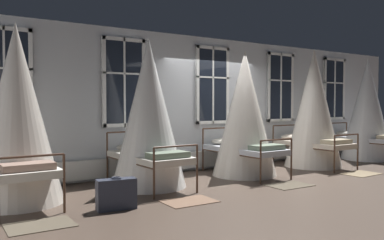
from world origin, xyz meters
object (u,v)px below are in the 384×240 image
(cot_second, at_px, (149,115))
(cot_fifth, at_px, (367,110))
(cot_third, at_px, (245,115))
(cot_fourth, at_px, (313,109))
(cot_first, at_px, (17,116))
(suitcase_dark, at_px, (116,194))

(cot_second, bearing_deg, cot_fifth, -91.16)
(cot_third, bearing_deg, cot_second, 88.29)
(cot_fifth, bearing_deg, cot_third, 89.94)
(cot_second, relative_size, cot_fourth, 0.96)
(cot_first, height_order, cot_third, cot_first)
(cot_second, relative_size, cot_fifth, 0.98)
(cot_second, height_order, cot_third, cot_second)
(cot_second, bearing_deg, cot_third, -92.26)
(cot_second, distance_m, cot_fourth, 4.42)
(cot_second, height_order, cot_fourth, cot_fourth)
(cot_fourth, height_order, cot_fifth, cot_fourth)
(cot_first, distance_m, cot_fourth, 6.65)
(cot_second, distance_m, suitcase_dark, 1.96)
(cot_fourth, bearing_deg, cot_third, 90.00)
(cot_fourth, xyz_separation_m, suitcase_dark, (-5.56, -1.10, -1.15))
(cot_fourth, relative_size, cot_fifth, 1.03)
(cot_first, xyz_separation_m, cot_fifth, (8.88, -0.03, 0.00))
(cot_fourth, bearing_deg, suitcase_dark, 101.42)
(cot_first, relative_size, cot_third, 1.04)
(cot_fourth, bearing_deg, cot_second, 89.41)
(cot_first, height_order, cot_second, cot_first)
(cot_fourth, bearing_deg, cot_fifth, -89.04)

